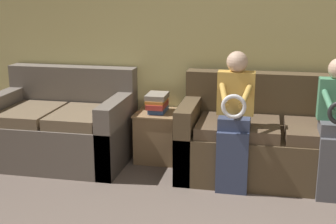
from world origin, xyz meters
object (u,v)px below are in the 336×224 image
child_left_seated (235,115)px  couch_main (281,142)px  child_right_seated (336,122)px  book_stack (157,102)px  side_shelf (158,135)px  couch_side (62,129)px

child_left_seated → couch_main: bearing=40.4°
child_right_seated → book_stack: child_right_seated is taller
side_shelf → couch_side: bearing=-167.9°
couch_side → side_shelf: bearing=12.1°
child_right_seated → side_shelf: size_ratio=2.32×
couch_side → child_left_seated: size_ratio=1.15×
couch_side → child_right_seated: 2.73m
child_right_seated → couch_main: bearing=139.4°
couch_main → book_stack: 1.31m
couch_main → side_shelf: couch_main is taller
couch_main → child_left_seated: 0.66m
couch_side → book_stack: 1.05m
child_right_seated → book_stack: bearing=161.0°
child_right_seated → child_left_seated: bearing=179.8°
child_right_seated → book_stack: size_ratio=3.80×
couch_side → child_right_seated: (2.68, -0.37, 0.33)m
couch_main → book_stack: couch_main is taller
book_stack → couch_side: bearing=-167.9°
couch_main → side_shelf: bearing=170.4°
couch_side → book_stack: size_ratio=4.49×
side_shelf → couch_main: bearing=-9.6°
couch_side → side_shelf: (0.99, 0.21, -0.07)m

